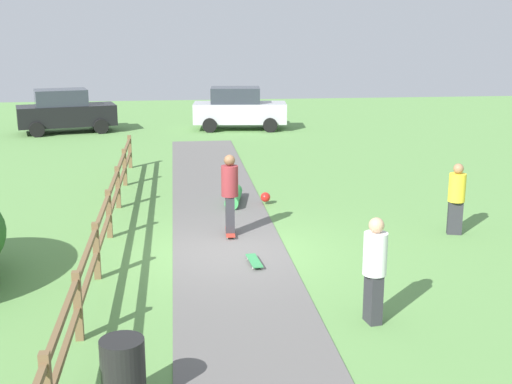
{
  "coord_description": "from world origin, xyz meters",
  "views": [
    {
      "loc": [
        -1.07,
        -13.54,
        4.65
      ],
      "look_at": [
        0.7,
        1.1,
        1.0
      ],
      "focal_mm": 47.35,
      "sensor_mm": 36.0,
      "label": 1
    }
  ],
  "objects_px": {
    "skater_riding": "(230,191)",
    "parked_car_silver": "(239,108)",
    "skateboard_loose": "(254,261)",
    "trash_bin": "(123,373)",
    "bystander_white": "(375,265)",
    "bystander_yellow": "(456,196)",
    "skater_fallen": "(236,197)",
    "parked_car_black": "(65,111)"
  },
  "relations": [
    {
      "from": "trash_bin",
      "to": "bystander_white",
      "type": "xyz_separation_m",
      "value": [
        3.8,
        2.02,
        0.52
      ]
    },
    {
      "from": "bystander_yellow",
      "to": "skater_fallen",
      "type": "bearing_deg",
      "value": 145.46
    },
    {
      "from": "trash_bin",
      "to": "skater_fallen",
      "type": "height_order",
      "value": "trash_bin"
    },
    {
      "from": "bystander_white",
      "to": "parked_car_black",
      "type": "distance_m",
      "value": 22.34
    },
    {
      "from": "bystander_yellow",
      "to": "bystander_white",
      "type": "height_order",
      "value": "bystander_white"
    },
    {
      "from": "trash_bin",
      "to": "bystander_white",
      "type": "distance_m",
      "value": 4.33
    },
    {
      "from": "bystander_white",
      "to": "parked_car_silver",
      "type": "height_order",
      "value": "parked_car_silver"
    },
    {
      "from": "skater_fallen",
      "to": "parked_car_silver",
      "type": "bearing_deg",
      "value": 84.25
    },
    {
      "from": "bystander_white",
      "to": "trash_bin",
      "type": "bearing_deg",
      "value": -152.03
    },
    {
      "from": "bystander_yellow",
      "to": "trash_bin",
      "type": "bearing_deg",
      "value": -137.59
    },
    {
      "from": "skater_riding",
      "to": "parked_car_black",
      "type": "bearing_deg",
      "value": 110.47
    },
    {
      "from": "skater_fallen",
      "to": "bystander_yellow",
      "type": "xyz_separation_m",
      "value": [
        4.71,
        -3.24,
        0.7
      ]
    },
    {
      "from": "skater_fallen",
      "to": "trash_bin",
      "type": "bearing_deg",
      "value": -103.4
    },
    {
      "from": "bystander_yellow",
      "to": "parked_car_silver",
      "type": "distance_m",
      "value": 16.87
    },
    {
      "from": "trash_bin",
      "to": "skater_riding",
      "type": "height_order",
      "value": "skater_riding"
    },
    {
      "from": "skater_riding",
      "to": "skater_fallen",
      "type": "xyz_separation_m",
      "value": [
        0.4,
        2.77,
        -0.86
      ]
    },
    {
      "from": "skateboard_loose",
      "to": "bystander_white",
      "type": "xyz_separation_m",
      "value": [
        1.58,
        -2.88,
        0.88
      ]
    },
    {
      "from": "trash_bin",
      "to": "bystander_white",
      "type": "height_order",
      "value": "bystander_white"
    },
    {
      "from": "skater_riding",
      "to": "skateboard_loose",
      "type": "relative_size",
      "value": 2.28
    },
    {
      "from": "trash_bin",
      "to": "parked_car_black",
      "type": "xyz_separation_m",
      "value": [
        -4.09,
        22.92,
        0.51
      ]
    },
    {
      "from": "bystander_white",
      "to": "parked_car_black",
      "type": "xyz_separation_m",
      "value": [
        -7.88,
        20.91,
        -0.01
      ]
    },
    {
      "from": "skater_riding",
      "to": "parked_car_silver",
      "type": "distance_m",
      "value": 16.16
    },
    {
      "from": "skater_riding",
      "to": "skateboard_loose",
      "type": "distance_m",
      "value": 2.23
    },
    {
      "from": "trash_bin",
      "to": "skateboard_loose",
      "type": "distance_m",
      "value": 5.39
    },
    {
      "from": "skateboard_loose",
      "to": "skater_riding",
      "type": "bearing_deg",
      "value": 99.06
    },
    {
      "from": "skater_riding",
      "to": "skateboard_loose",
      "type": "height_order",
      "value": "skater_riding"
    },
    {
      "from": "trash_bin",
      "to": "parked_car_silver",
      "type": "bearing_deg",
      "value": 80.99
    },
    {
      "from": "skater_fallen",
      "to": "skateboard_loose",
      "type": "xyz_separation_m",
      "value": [
        -0.08,
        -4.75,
        -0.11
      ]
    },
    {
      "from": "skater_riding",
      "to": "skater_fallen",
      "type": "relative_size",
      "value": 1.24
    },
    {
      "from": "skateboard_loose",
      "to": "parked_car_silver",
      "type": "xyz_separation_m",
      "value": [
        1.42,
        18.04,
        0.87
      ]
    },
    {
      "from": "trash_bin",
      "to": "skater_riding",
      "type": "distance_m",
      "value": 7.16
    },
    {
      "from": "parked_car_black",
      "to": "trash_bin",
      "type": "bearing_deg",
      "value": -79.89
    },
    {
      "from": "parked_car_black",
      "to": "skater_riding",
      "type": "bearing_deg",
      "value": -69.53
    },
    {
      "from": "bystander_yellow",
      "to": "parked_car_black",
      "type": "height_order",
      "value": "parked_car_black"
    },
    {
      "from": "skateboard_loose",
      "to": "bystander_yellow",
      "type": "xyz_separation_m",
      "value": [
        4.79,
        1.51,
        0.81
      ]
    },
    {
      "from": "skater_fallen",
      "to": "parked_car_black",
      "type": "distance_m",
      "value": 14.75
    },
    {
      "from": "trash_bin",
      "to": "parked_car_black",
      "type": "distance_m",
      "value": 23.29
    },
    {
      "from": "trash_bin",
      "to": "bystander_yellow",
      "type": "bearing_deg",
      "value": 42.41
    },
    {
      "from": "parked_car_black",
      "to": "skater_fallen",
      "type": "bearing_deg",
      "value": -64.3
    },
    {
      "from": "bystander_white",
      "to": "skater_riding",
      "type": "bearing_deg",
      "value": 111.28
    },
    {
      "from": "bystander_white",
      "to": "parked_car_silver",
      "type": "xyz_separation_m",
      "value": [
        -0.16,
        20.92,
        -0.01
      ]
    },
    {
      "from": "skateboard_loose",
      "to": "bystander_white",
      "type": "distance_m",
      "value": 3.4
    }
  ]
}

